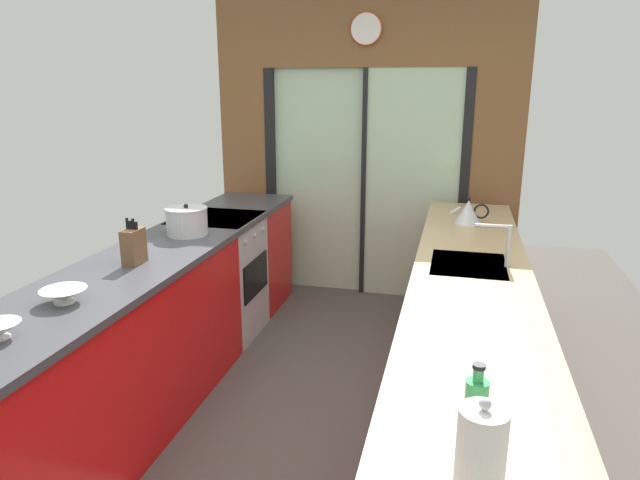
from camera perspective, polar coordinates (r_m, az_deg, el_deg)
ground_plane at (r=3.73m, az=-0.60°, el=-14.87°), size 5.04×7.60×0.02m
back_wall_unit at (r=4.99m, az=4.59°, el=11.48°), size 2.64×0.12×2.70m
left_counter_run at (r=3.45m, az=-17.67°, el=-9.39°), size 0.62×3.80×0.92m
right_counter_run at (r=3.15m, az=14.56°, el=-11.67°), size 0.62×3.80×0.92m
sink_faucet at (r=3.17m, az=17.90°, el=0.18°), size 0.19×0.02×0.23m
oven_range at (r=4.37m, az=-10.11°, el=-3.66°), size 0.60×0.60×0.92m
mixing_bowl_far at (r=2.81m, az=-24.43°, el=-5.09°), size 0.21×0.21×0.07m
knife_block at (r=3.24m, az=-18.29°, el=-0.57°), size 0.08×0.14×0.26m
stock_pot at (r=3.77m, az=-13.29°, el=1.86°), size 0.27×0.27×0.20m
kettle at (r=4.10m, az=14.74°, el=2.77°), size 0.27×0.19×0.19m
soap_bottle at (r=1.67m, az=15.42°, el=-16.08°), size 0.07×0.07×0.23m
paper_towel_roll at (r=1.40m, az=15.81°, el=-21.09°), size 0.13×0.13×0.31m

